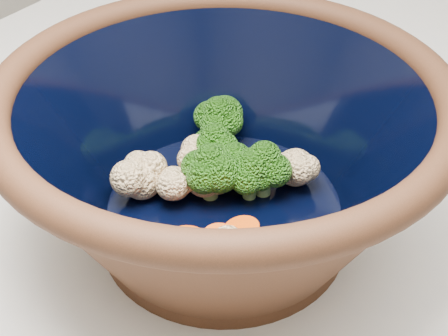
{
  "coord_description": "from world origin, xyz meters",
  "views": [
    {
      "loc": [
        0.12,
        -0.43,
        1.29
      ],
      "look_at": [
        -0.09,
        -0.09,
        0.97
      ],
      "focal_mm": 50.0,
      "sensor_mm": 36.0,
      "label": 1
    }
  ],
  "objects": [
    {
      "name": "mixing_bowl",
      "position": [
        -0.09,
        -0.09,
        0.99
      ],
      "size": [
        0.4,
        0.4,
        0.16
      ],
      "rotation": [
        0.0,
        0.0,
        -0.2
      ],
      "color": "black",
      "rests_on": "counter"
    },
    {
      "name": "vegetable_pile",
      "position": [
        -0.1,
        -0.08,
        0.96
      ],
      "size": [
        0.15,
        0.19,
        0.06
      ],
      "color": "#608442",
      "rests_on": "mixing_bowl"
    }
  ]
}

